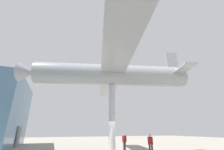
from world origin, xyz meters
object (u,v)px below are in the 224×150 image
object	(u,v)px
visitor_person	(124,141)
visitor_second	(150,143)
suspended_airplane	(109,75)
support_pylon_central	(112,118)

from	to	relation	value
visitor_person	visitor_second	size ratio (longest dim) A/B	0.97
suspended_airplane	visitor_second	bearing A→B (deg)	-80.06
support_pylon_central	visitor_person	world-z (taller)	support_pylon_central
suspended_airplane	visitor_person	world-z (taller)	suspended_airplane
visitor_second	support_pylon_central	bearing A→B (deg)	-146.58
suspended_airplane	visitor_second	world-z (taller)	suspended_airplane
suspended_airplane	support_pylon_central	bearing A→B (deg)	-90.00
suspended_airplane	visitor_second	xyz separation A→B (m)	(-0.34, -3.53, -5.56)
visitor_person	suspended_airplane	bearing A→B (deg)	29.13
visitor_person	support_pylon_central	bearing A→B (deg)	32.81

